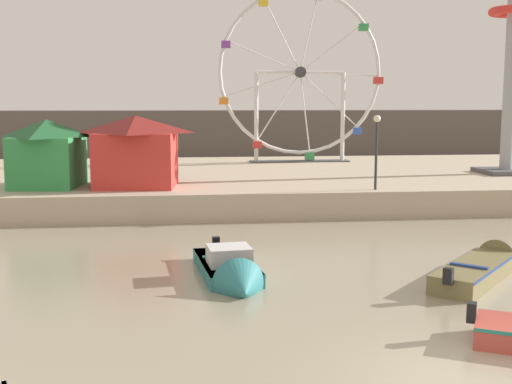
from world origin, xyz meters
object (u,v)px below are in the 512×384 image
motorboat_olive_wood (484,265)px  carnival_booth_green_kiosk (48,152)px  drop_tower_steel_tower (512,57)px  ferris_wheel_white_frame (300,76)px  carnival_booth_red_striped (136,150)px  motorboat_teal_painted (232,273)px  promenade_lamp_near (377,140)px

motorboat_olive_wood → carnival_booth_green_kiosk: size_ratio=1.20×
motorboat_olive_wood → drop_tower_steel_tower: bearing=13.4°
carnival_booth_green_kiosk → ferris_wheel_white_frame: bearing=44.2°
carnival_booth_red_striped → motorboat_teal_painted: bearing=-69.3°
carnival_booth_green_kiosk → drop_tower_steel_tower: bearing=12.5°
motorboat_olive_wood → motorboat_teal_painted: bearing=131.6°
motorboat_olive_wood → ferris_wheel_white_frame: 24.90m
ferris_wheel_white_frame → carnival_booth_red_striped: bearing=-130.5°
carnival_booth_green_kiosk → promenade_lamp_near: promenade_lamp_near is taller
motorboat_olive_wood → carnival_booth_red_striped: size_ratio=1.14×
promenade_lamp_near → drop_tower_steel_tower: bearing=32.1°
motorboat_teal_painted → promenade_lamp_near: size_ratio=1.51×
carnival_booth_red_striped → promenade_lamp_near: size_ratio=1.26×
ferris_wheel_white_frame → promenade_lamp_near: bearing=-86.0°
motorboat_teal_painted → promenade_lamp_near: (7.23, 10.07, 3.18)m
motorboat_olive_wood → promenade_lamp_near: 10.64m
ferris_wheel_white_frame → drop_tower_steel_tower: drop_tower_steel_tower is taller
motorboat_olive_wood → drop_tower_steel_tower: (8.75, 15.85, 7.23)m
motorboat_olive_wood → ferris_wheel_white_frame: ferris_wheel_white_frame is taller
motorboat_olive_wood → promenade_lamp_near: bearing=44.2°
ferris_wheel_white_frame → promenade_lamp_near: ferris_wheel_white_frame is taller
motorboat_olive_wood → drop_tower_steel_tower: drop_tower_steel_tower is taller
motorboat_olive_wood → ferris_wheel_white_frame: size_ratio=0.43×
motorboat_teal_painted → ferris_wheel_white_frame: (6.26, 23.91, 6.53)m
ferris_wheel_white_frame → carnival_booth_green_kiosk: 18.18m
drop_tower_steel_tower → carnival_booth_red_striped: drop_tower_steel_tower is taller
ferris_wheel_white_frame → drop_tower_steel_tower: bearing=-39.0°
carnival_booth_red_striped → promenade_lamp_near: 11.01m
drop_tower_steel_tower → carnival_booth_red_striped: bearing=-170.6°
motorboat_olive_wood → carnival_booth_red_striped: carnival_booth_red_striped is taller
motorboat_olive_wood → motorboat_teal_painted: motorboat_teal_painted is taller
ferris_wheel_white_frame → carnival_booth_red_striped: 15.53m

